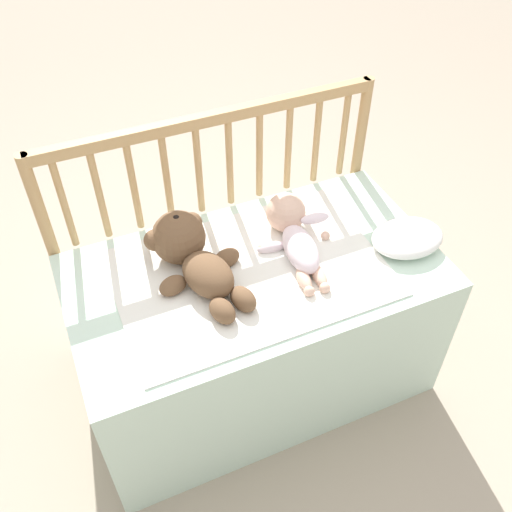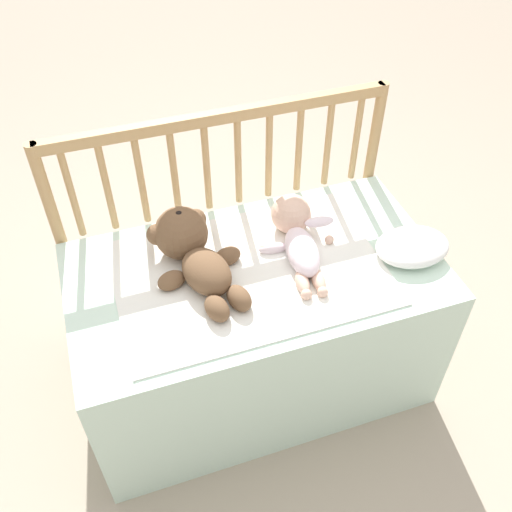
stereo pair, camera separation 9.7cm
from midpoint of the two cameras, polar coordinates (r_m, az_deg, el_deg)
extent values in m
plane|color=tan|center=(2.09, 1.34, -11.77)|extent=(12.00, 12.00, 0.00)
cube|color=silver|center=(1.88, 1.48, -7.20)|extent=(1.10, 0.61, 0.54)
cylinder|color=tan|center=(1.92, -16.96, -0.46)|extent=(0.04, 0.04, 0.88)
cylinder|color=tan|center=(2.14, 12.13, 5.99)|extent=(0.04, 0.04, 0.88)
cube|color=tan|center=(1.71, -1.94, 13.72)|extent=(1.06, 0.03, 0.04)
cylinder|color=tan|center=(1.76, -16.42, 5.85)|extent=(0.02, 0.02, 0.31)
cylinder|color=tan|center=(1.76, -13.14, 6.61)|extent=(0.02, 0.02, 0.31)
cylinder|color=tan|center=(1.77, -9.86, 7.34)|extent=(0.02, 0.02, 0.31)
cylinder|color=tan|center=(1.78, -6.61, 8.04)|extent=(0.02, 0.02, 0.31)
cylinder|color=tan|center=(1.80, -3.40, 8.70)|extent=(0.02, 0.02, 0.31)
cylinder|color=tan|center=(1.82, -0.25, 9.32)|extent=(0.02, 0.02, 0.31)
cylinder|color=tan|center=(1.85, 2.82, 9.90)|extent=(0.02, 0.02, 0.31)
cylinder|color=tan|center=(1.88, 5.79, 10.43)|extent=(0.02, 0.02, 0.31)
cylinder|color=tan|center=(1.92, 8.66, 10.91)|extent=(0.02, 0.02, 0.31)
cylinder|color=tan|center=(1.97, 11.42, 11.35)|extent=(0.02, 0.02, 0.31)
cube|color=white|center=(1.66, 1.02, -1.72)|extent=(0.78, 0.52, 0.01)
ellipsoid|color=brown|center=(1.60, -3.24, -1.62)|extent=(0.17, 0.21, 0.10)
sphere|color=brown|center=(1.68, -5.85, 2.24)|extent=(0.16, 0.16, 0.16)
sphere|color=tan|center=(1.65, -5.96, 3.37)|extent=(0.07, 0.07, 0.07)
sphere|color=black|center=(1.63, -6.03, 4.10)|extent=(0.02, 0.02, 0.02)
sphere|color=brown|center=(1.68, -8.22, 2.10)|extent=(0.06, 0.06, 0.06)
sphere|color=brown|center=(1.72, -4.43, 3.63)|extent=(0.06, 0.06, 0.06)
ellipsoid|color=brown|center=(1.62, -6.76, -2.50)|extent=(0.09, 0.07, 0.06)
ellipsoid|color=brown|center=(1.67, -1.19, -0.07)|extent=(0.09, 0.07, 0.06)
ellipsoid|color=brown|center=(1.53, -2.12, -5.32)|extent=(0.08, 0.10, 0.06)
ellipsoid|color=brown|center=(1.56, 0.08, -4.29)|extent=(0.08, 0.10, 0.06)
ellipsoid|color=white|center=(1.68, 6.27, 0.42)|extent=(0.12, 0.21, 0.08)
sphere|color=beige|center=(1.77, 5.09, 4.17)|extent=(0.12, 0.12, 0.12)
ellipsoid|color=white|center=(1.72, 3.38, 0.74)|extent=(0.10, 0.05, 0.03)
ellipsoid|color=white|center=(1.74, 7.93, 3.36)|extent=(0.10, 0.05, 0.03)
sphere|color=beige|center=(1.72, 2.46, 0.72)|extent=(0.03, 0.03, 0.03)
sphere|color=beige|center=(1.76, 8.92, 1.57)|extent=(0.03, 0.03, 0.03)
ellipsoid|color=beige|center=(1.62, 6.38, -2.67)|extent=(0.05, 0.10, 0.04)
ellipsoid|color=beige|center=(1.64, 7.95, -2.44)|extent=(0.05, 0.10, 0.04)
sphere|color=beige|center=(1.60, 6.81, -3.90)|extent=(0.03, 0.03, 0.03)
sphere|color=beige|center=(1.61, 8.40, -3.65)|extent=(0.03, 0.03, 0.03)
ellipsoid|color=white|center=(1.78, 16.88, 0.89)|extent=(0.23, 0.18, 0.06)
camera|label=1|loc=(0.05, -88.29, 1.67)|focal=40.00mm
camera|label=2|loc=(0.05, 91.71, -1.67)|focal=40.00mm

